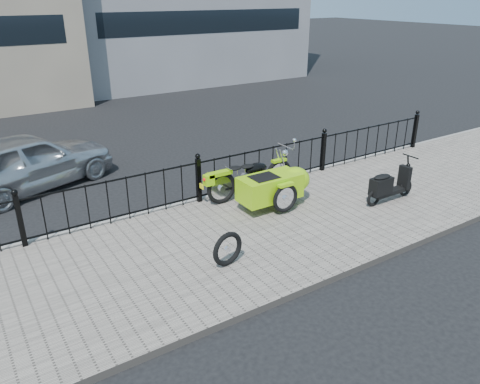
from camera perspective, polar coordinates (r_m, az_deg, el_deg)
ground at (r=9.11m, az=-1.05°, el=-4.63°), size 120.00×120.00×0.00m
sidewalk at (r=8.71m, az=0.70°, el=-5.57°), size 30.00×3.80×0.12m
curb at (r=10.21m, az=-5.34°, el=-1.15°), size 30.00×0.10×0.12m
iron_fence at (r=9.89m, az=-5.07°, el=1.35°), size 14.11×0.11×1.08m
motorcycle_sidecar at (r=9.74m, az=4.01°, el=1.10°), size 2.28×1.48×0.98m
scooter at (r=10.35m, az=17.60°, el=0.71°), size 1.37×0.40×0.93m
spare_tire at (r=7.63m, az=-1.52°, el=-6.95°), size 0.60×0.18×0.59m
sedan_car at (r=11.80m, az=-24.50°, el=3.40°), size 4.25×2.84×1.35m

